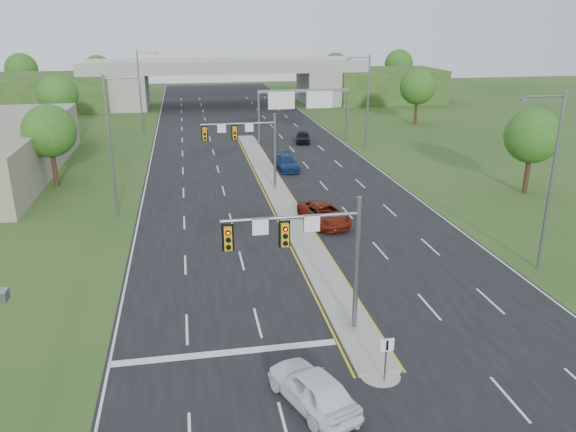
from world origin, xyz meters
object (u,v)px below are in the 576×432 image
Objects in this scene: signal_mast_near at (312,246)px; car_far_b at (287,163)px; sign_gantry at (302,101)px; overpass at (227,85)px; car_white at (313,388)px; keep_right_sign at (386,353)px; car_far_a at (324,214)px; signal_mast_far at (250,140)px; car_far_c at (303,137)px.

signal_mast_near reaches higher than car_far_b.
overpass is at bearing 100.79° from sign_gantry.
car_white is (-3.36, -85.38, -2.73)m from overpass.
car_far_a is at bearing 83.54° from keep_right_sign.
sign_gantry is at bearing 69.58° from car_far_b.
overpass reaches higher than sign_gantry.
signal_mast_far is at bearing 103.50° from car_far_a.
signal_mast_far is 0.09× the size of overpass.
signal_mast_near is 0.09× the size of overpass.
signal_mast_far is 1.27× the size of car_far_a.
car_white is 0.96× the size of car_far_b.
car_far_c reaches higher than car_far_b.
sign_gantry is at bearing 69.67° from car_far_a.
signal_mast_near is 1.67× the size of car_far_c.
sign_gantry reaches higher than keep_right_sign.
keep_right_sign is 3.53m from car_white.
car_far_a is 30.01m from car_far_c.
car_far_c is (9.07, 20.11, -3.99)m from signal_mast_far.
car_far_c is at bearing 78.63° from signal_mast_near.
overpass reaches higher than car_far_b.
keep_right_sign is at bearing -97.70° from sign_gantry.
signal_mast_far is 0.60× the size of sign_gantry.
sign_gantry is 51.48m from car_white.
signal_mast_near reaches higher than car_white.
sign_gantry reaches higher than car_far_c.
signal_mast_far reaches higher than sign_gantry.
signal_mast_far is 1.49× the size of car_white.
car_white reaches higher than car_far_a.
car_white is 1.12× the size of car_far_c.
car_far_b is at bearing -108.56° from sign_gantry.
sign_gantry is (8.95, 19.99, 0.51)m from signal_mast_far.
car_far_a is 16.68m from car_far_b.
signal_mast_near is 3.18× the size of keep_right_sign.
keep_right_sign is (2.26, -29.45, -3.21)m from signal_mast_far.
signal_mast_far is at bearing -113.74° from car_white.
signal_mast_near is 5.94m from keep_right_sign.
car_far_c is (6.81, -34.96, -2.82)m from overpass.
overpass is at bearing 111.99° from car_far_c.
car_far_c is (6.81, 49.57, -0.78)m from keep_right_sign.
car_far_a is at bearing -126.80° from car_white.
overpass is (2.26, 55.07, -1.17)m from signal_mast_far.
signal_mast_far is 21.91m from sign_gantry.
car_far_b is at bearing -97.91° from car_far_c.
keep_right_sign is at bearing -108.26° from car_far_a.
car_far_b is at bearing 77.82° from car_far_a.
signal_mast_near and signal_mast_far have the same top height.
keep_right_sign reaches higher than car_white.
signal_mast_far is (0.00, 25.00, 0.00)m from signal_mast_near.
car_far_c is (0.12, 0.12, -4.50)m from sign_gantry.
car_white is at bearing -92.07° from signal_mast_far.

